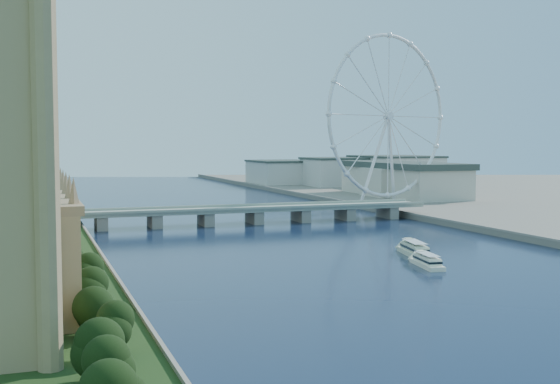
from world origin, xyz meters
name	(u,v)px	position (x,y,z in m)	size (l,w,h in m)	color
tree_row	(104,329)	(-113.00, 50.00, 8.87)	(9.02, 169.02, 20.75)	black
parliament_range	(28,225)	(-128.00, 170.00, 18.48)	(24.00, 200.00, 70.00)	tan
big_ben	(26,107)	(-128.00, 278.00, 66.57)	(20.02, 20.02, 110.00)	tan
westminster_bridge	(254,212)	(0.00, 300.00, 6.63)	(220.00, 22.00, 9.50)	gray
london_eye	(388,117)	(119.98, 355.08, 67.52)	(113.60, 39.12, 124.30)	silver
county_hall	(402,199)	(175.00, 430.00, 0.00)	(54.00, 144.00, 35.00)	beige
city_skyline	(212,175)	(39.22, 560.08, 16.96)	(505.00, 280.00, 32.00)	beige
tour_boat_near	(427,267)	(18.47, 135.11, 0.00)	(6.51, 25.71, 5.64)	white
tour_boat_far	(414,255)	(28.15, 161.14, 0.00)	(7.62, 29.81, 6.59)	beige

